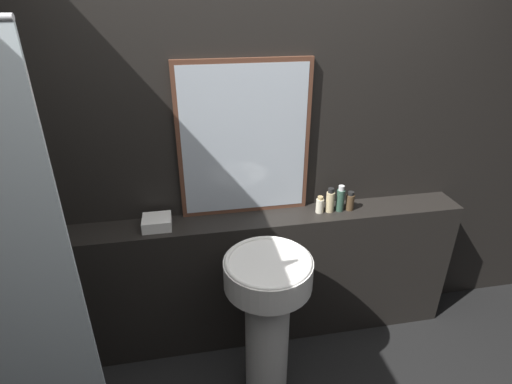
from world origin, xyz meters
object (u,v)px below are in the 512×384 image
(conditioner_bottle, at_px, (330,201))
(lotion_bottle, at_px, (340,199))
(mirror, at_px, (244,141))
(towel_stack, at_px, (157,222))
(shampoo_bottle, at_px, (320,205))
(pedestal_sink, at_px, (267,313))
(body_wash_bottle, at_px, (350,201))

(conditioner_bottle, relative_size, lotion_bottle, 0.93)
(mirror, height_order, towel_stack, mirror)
(conditioner_bottle, bearing_deg, towel_stack, 180.00)
(mirror, height_order, shampoo_bottle, mirror)
(towel_stack, bearing_deg, mirror, 10.70)
(towel_stack, relative_size, shampoo_bottle, 1.51)
(shampoo_bottle, bearing_deg, lotion_bottle, 0.00)
(pedestal_sink, xyz_separation_m, body_wash_bottle, (0.61, 0.46, 0.37))
(towel_stack, height_order, lotion_bottle, lotion_bottle)
(lotion_bottle, xyz_separation_m, body_wash_bottle, (0.07, -0.00, -0.02))
(pedestal_sink, bearing_deg, conditioner_bottle, 43.44)
(lotion_bottle, bearing_deg, shampoo_bottle, 180.00)
(shampoo_bottle, bearing_deg, pedestal_sink, -132.48)
(shampoo_bottle, xyz_separation_m, body_wash_bottle, (0.19, -0.00, 0.01))
(mirror, bearing_deg, conditioner_bottle, -11.12)
(mirror, height_order, body_wash_bottle, mirror)
(shampoo_bottle, xyz_separation_m, lotion_bottle, (0.13, 0.00, 0.03))
(conditioner_bottle, bearing_deg, mirror, 168.88)
(pedestal_sink, distance_m, towel_stack, 0.80)
(mirror, bearing_deg, towel_stack, -169.30)
(towel_stack, relative_size, lotion_bottle, 0.96)
(pedestal_sink, distance_m, shampoo_bottle, 0.72)
(conditioner_bottle, xyz_separation_m, lotion_bottle, (0.06, 0.00, 0.01))
(towel_stack, height_order, conditioner_bottle, conditioner_bottle)
(pedestal_sink, xyz_separation_m, conditioner_bottle, (0.48, 0.46, 0.39))
(towel_stack, relative_size, body_wash_bottle, 1.34)
(towel_stack, bearing_deg, body_wash_bottle, -0.00)
(conditioner_bottle, distance_m, body_wash_bottle, 0.13)
(towel_stack, distance_m, shampoo_bottle, 0.97)
(shampoo_bottle, relative_size, lotion_bottle, 0.64)
(mirror, distance_m, conditioner_bottle, 0.64)
(mirror, relative_size, lotion_bottle, 5.38)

